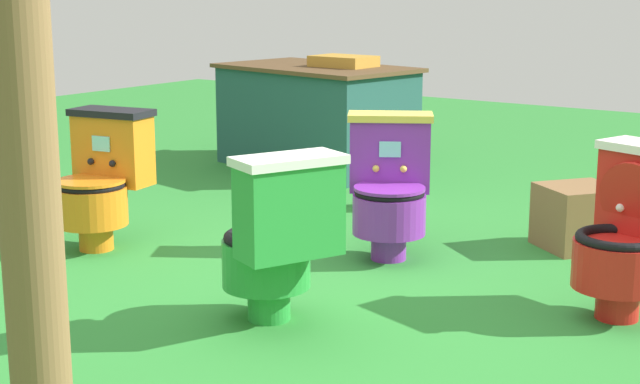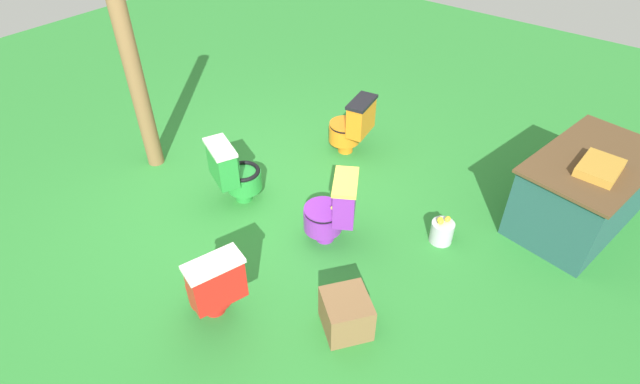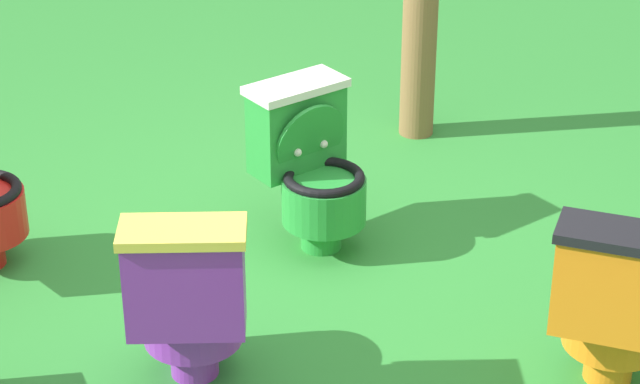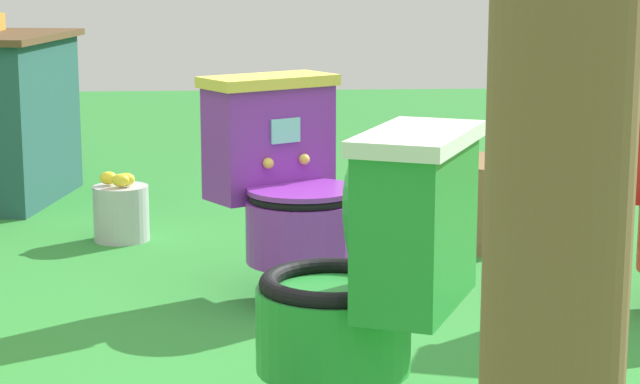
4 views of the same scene
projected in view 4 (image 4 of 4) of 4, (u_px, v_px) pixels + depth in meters
The scene contains 5 objects.
ground at pixel (307, 374), 3.20m from camera, with size 14.00×14.00×0.00m, color #2D8433.
toilet_purple at pixel (287, 187), 3.86m from camera, with size 0.60×0.63×0.73m.
toilet_green at pixel (371, 278), 2.75m from camera, with size 0.61×0.57×0.73m.
small_crate at pixel (471, 201), 4.63m from camera, with size 0.38×0.36×0.34m, color brown.
lemon_bucket at pixel (121, 211), 4.69m from camera, with size 0.22×0.22×0.28m.
Camera 4 is at (-0.16, -3.03, 1.11)m, focal length 66.37 mm.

